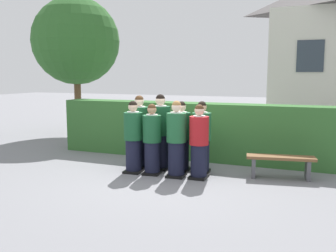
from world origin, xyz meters
The scene contains 12 objects.
ground_plane centered at (0.00, 0.00, 0.00)m, with size 60.00×60.00×0.00m, color slate.
student_front_row_0 centered at (-0.73, -0.02, 0.76)m, with size 0.42×0.50×1.61m.
student_front_row_1 centered at (-0.28, 0.01, 0.74)m, with size 0.41×0.49×1.55m.
student_front_row_2 centered at (0.29, 0.01, 0.78)m, with size 0.42×0.50×1.63m.
student_in_red_blazer centered at (0.77, 0.06, 0.74)m, with size 0.41×0.50×1.56m.
student_rear_row_0 centered at (-0.80, 0.43, 0.81)m, with size 0.44×0.54×1.70m.
student_rear_row_1 centered at (-0.29, 0.49, 0.83)m, with size 0.45×0.52×1.74m.
student_rear_row_2 centered at (0.22, 0.50, 0.76)m, with size 0.41×0.48×1.59m.
student_rear_row_3 centered at (0.70, 0.51, 0.76)m, with size 0.42×0.53×1.60m.
hedge centered at (0.00, 1.82, 0.73)m, with size 7.31×0.70×1.46m.
oak_tree_left centered at (-5.04, 3.95, 3.35)m, with size 3.07×3.07×4.90m.
wooden_bench centered at (2.38, 0.68, 0.35)m, with size 1.44×0.60×0.48m.
Camera 1 is at (3.06, -7.27, 2.17)m, focal length 39.67 mm.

